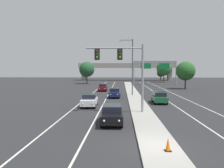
% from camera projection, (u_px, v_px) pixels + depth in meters
% --- Properties ---
extents(ground_plane, '(260.00, 260.00, 0.00)m').
position_uv_depth(ground_plane, '(159.00, 148.00, 13.70)').
color(ground_plane, '#28282B').
extents(median_island, '(2.40, 110.00, 0.15)m').
position_uv_depth(median_island, '(138.00, 103.00, 31.65)').
color(median_island, '#9E9B93').
rests_on(median_island, ground).
extents(lane_stripe_oncoming_center, '(0.14, 100.00, 0.01)m').
position_uv_depth(lane_stripe_oncoming_center, '(107.00, 97.00, 38.83)').
color(lane_stripe_oncoming_center, silver).
rests_on(lane_stripe_oncoming_center, ground).
extents(lane_stripe_receding_center, '(0.14, 100.00, 0.01)m').
position_uv_depth(lane_stripe_receding_center, '(163.00, 98.00, 38.45)').
color(lane_stripe_receding_center, silver).
rests_on(lane_stripe_receding_center, ground).
extents(edge_stripe_left, '(0.14, 100.00, 0.01)m').
position_uv_depth(edge_stripe_left, '(87.00, 97.00, 38.96)').
color(edge_stripe_left, silver).
rests_on(edge_stripe_left, ground).
extents(edge_stripe_right, '(0.14, 100.00, 0.01)m').
position_uv_depth(edge_stripe_right, '(183.00, 98.00, 38.31)').
color(edge_stripe_right, silver).
rests_on(edge_stripe_right, ground).
extents(overhead_signal_mast, '(6.18, 0.44, 7.20)m').
position_uv_depth(overhead_signal_mast, '(125.00, 64.00, 24.35)').
color(overhead_signal_mast, gray).
rests_on(overhead_signal_mast, median_island).
extents(street_lamp_median, '(2.58, 0.28, 10.00)m').
position_uv_depth(street_lamp_median, '(131.00, 64.00, 40.96)').
color(street_lamp_median, '#4C4C51').
rests_on(street_lamp_median, median_island).
extents(car_oncoming_black, '(1.91, 4.51, 1.58)m').
position_uv_depth(car_oncoming_black, '(112.00, 114.00, 19.87)').
color(car_oncoming_black, black).
rests_on(car_oncoming_black, ground).
extents(car_oncoming_white, '(1.92, 4.51, 1.58)m').
position_uv_depth(car_oncoming_white, '(90.00, 100.00, 29.03)').
color(car_oncoming_white, silver).
rests_on(car_oncoming_white, ground).
extents(car_oncoming_navy, '(1.92, 4.51, 1.58)m').
position_uv_depth(car_oncoming_navy, '(115.00, 93.00, 38.68)').
color(car_oncoming_navy, '#141E4C').
rests_on(car_oncoming_navy, ground).
extents(car_oncoming_darkred, '(1.85, 4.48, 1.58)m').
position_uv_depth(car_oncoming_darkred, '(103.00, 87.00, 50.60)').
color(car_oncoming_darkred, '#5B0F14').
rests_on(car_oncoming_darkred, ground).
extents(car_receding_green, '(1.90, 4.50, 1.58)m').
position_uv_depth(car_receding_green, '(159.00, 97.00, 32.02)').
color(car_receding_green, '#195633').
rests_on(car_receding_green, ground).
extents(traffic_cone_median_nose, '(0.36, 0.36, 0.74)m').
position_uv_depth(traffic_cone_median_nose, '(168.00, 145.00, 12.67)').
color(traffic_cone_median_nose, black).
rests_on(traffic_cone_median_nose, median_island).
extents(highway_sign_gantry, '(13.28, 0.42, 7.50)m').
position_uv_depth(highway_sign_gantry, '(155.00, 65.00, 71.14)').
color(highway_sign_gantry, gray).
rests_on(highway_sign_gantry, ground).
extents(overpass_bridge, '(42.40, 6.40, 7.65)m').
position_uv_depth(overpass_bridge, '(126.00, 67.00, 102.71)').
color(overpass_bridge, gray).
rests_on(overpass_bridge, ground).
extents(tree_far_right_c, '(3.39, 3.39, 4.91)m').
position_uv_depth(tree_far_right_c, '(161.00, 73.00, 104.55)').
color(tree_far_right_c, '#4C3823').
rests_on(tree_far_right_c, ground).
extents(tree_far_right_b, '(5.56, 5.56, 8.04)m').
position_uv_depth(tree_far_right_b, '(164.00, 68.00, 87.10)').
color(tree_far_right_b, '#4C3823').
rests_on(tree_far_right_b, ground).
extents(tree_far_left_b, '(5.13, 5.13, 7.42)m').
position_uv_depth(tree_far_left_b, '(87.00, 69.00, 76.93)').
color(tree_far_left_b, '#4C3823').
rests_on(tree_far_left_b, ground).
extents(tree_far_right_a, '(4.64, 4.64, 6.71)m').
position_uv_depth(tree_far_right_a, '(185.00, 71.00, 55.83)').
color(tree_far_right_a, '#4C3823').
rests_on(tree_far_right_a, ground).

